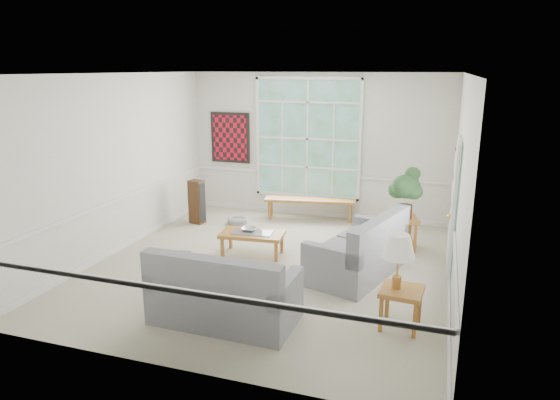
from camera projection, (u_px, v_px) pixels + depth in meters
The scene contains 24 objects.
floor at pixel (270, 266), 8.03m from camera, with size 5.50×6.00×0.01m, color #B0AA91.
ceiling at pixel (269, 73), 7.26m from camera, with size 5.50×6.00×0.02m, color white.
wall_back at pixel (317, 146), 10.40m from camera, with size 5.50×0.02×3.00m, color silver.
wall_front at pixel (169, 234), 4.88m from camera, with size 5.50×0.02×3.00m, color silver.
wall_left at pixel (117, 164), 8.47m from camera, with size 0.02×6.00×3.00m, color silver.
wall_right at pixel (459, 187), 6.81m from camera, with size 0.02×6.00×3.00m, color silver.
window_back at pixel (307, 139), 10.38m from camera, with size 2.30×0.08×2.40m, color white.
entry_door at pixel (453, 207), 7.49m from camera, with size 0.08×0.90×2.10m, color white.
door_sidelight at pixel (454, 212), 6.89m from camera, with size 0.08×0.26×1.90m, color white.
wall_art at pixel (230, 138), 10.91m from camera, with size 0.90×0.06×1.10m, color maroon.
wall_frame_near at pixel (455, 161), 8.42m from camera, with size 0.04×0.26×0.32m, color black.
wall_frame_far at pixel (455, 157), 8.79m from camera, with size 0.04×0.26×0.32m, color black.
loveseat_right at pixel (358, 244), 7.59m from camera, with size 0.92×1.78×0.96m, color gray.
loveseat_front at pixel (225, 285), 6.18m from camera, with size 1.77×0.92×0.96m, color gray.
coffee_table at pixel (252, 244), 8.44m from camera, with size 1.06×0.58×0.39m, color #A3662A.
pewter_bowl at pixel (249, 229), 8.45m from camera, with size 0.31×0.31×0.08m, color #9A9A9F.
window_bench at pixel (310, 209), 10.42m from camera, with size 1.88×0.36×0.44m, color #A3662A.
end_table at pixel (399, 232), 8.75m from camera, with size 0.58×0.58×0.58m, color #A3662A.
houseplant at pixel (406, 192), 8.51m from camera, with size 0.52×0.52×0.89m, color #2C532A, non-canonical shape.
side_table at pixel (401, 308), 6.06m from camera, with size 0.50×0.50×0.50m, color #A3662A.
table_lamp at pixel (398, 262), 5.94m from camera, with size 0.39×0.39×0.68m, color silver, non-canonical shape.
pet_bed at pixel (237, 221), 10.16m from camera, with size 0.40×0.40×0.12m, color gray.
floor_speaker at pixel (197, 202), 10.12m from camera, with size 0.28×0.22×0.89m, color #3D2312.
cat at pixel (369, 227), 8.12m from camera, with size 0.31×0.22×0.15m, color black.
Camera 1 is at (2.48, -7.07, 3.08)m, focal length 32.00 mm.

